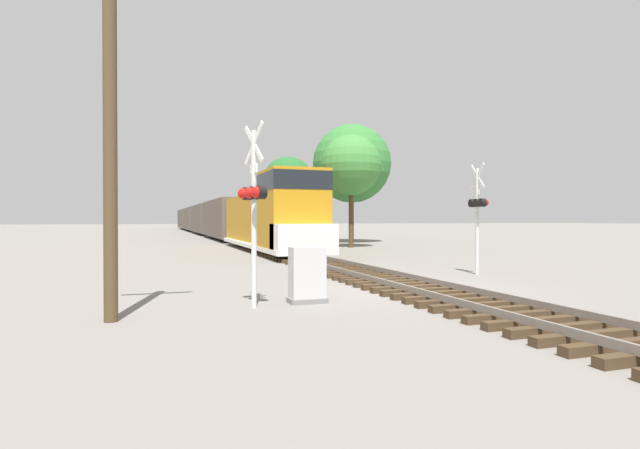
{
  "coord_description": "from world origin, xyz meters",
  "views": [
    {
      "loc": [
        -6.97,
        -12.59,
        2.01
      ],
      "look_at": [
        -1.55,
        3.27,
        1.83
      ],
      "focal_mm": 28.0,
      "sensor_mm": 36.0,
      "label": 1
    }
  ],
  "objects_px": {
    "utility_pole": "(110,122)",
    "tree_far_right": "(351,165)",
    "crossing_signal_far": "(478,208)",
    "crossing_signal_near": "(253,199)",
    "tree_mid_background": "(352,164)",
    "tree_deep_background": "(288,184)",
    "relay_cabinet": "(307,275)",
    "freight_train": "(207,219)"
  },
  "relations": [
    {
      "from": "relay_cabinet",
      "to": "utility_pole",
      "type": "xyz_separation_m",
      "value": [
        -4.3,
        -0.87,
        3.24
      ]
    },
    {
      "from": "crossing_signal_far",
      "to": "relay_cabinet",
      "type": "xyz_separation_m",
      "value": [
        -7.7,
        -3.84,
        -1.77
      ]
    },
    {
      "from": "tree_deep_background",
      "to": "crossing_signal_near",
      "type": "bearing_deg",
      "value": -106.24
    },
    {
      "from": "crossing_signal_near",
      "to": "tree_deep_background",
      "type": "distance_m",
      "value": 44.93
    },
    {
      "from": "crossing_signal_near",
      "to": "tree_mid_background",
      "type": "distance_m",
      "value": 32.32
    },
    {
      "from": "tree_far_right",
      "to": "tree_mid_background",
      "type": "bearing_deg",
      "value": 67.02
    },
    {
      "from": "utility_pole",
      "to": "tree_far_right",
      "type": "relative_size",
      "value": 0.94
    },
    {
      "from": "crossing_signal_far",
      "to": "tree_mid_background",
      "type": "relative_size",
      "value": 0.4
    },
    {
      "from": "freight_train",
      "to": "utility_pole",
      "type": "xyz_separation_m",
      "value": [
        -7.7,
        -54.9,
        1.89
      ]
    },
    {
      "from": "freight_train",
      "to": "tree_mid_background",
      "type": "xyz_separation_m",
      "value": [
        9.53,
        -25.67,
        4.77
      ]
    },
    {
      "from": "utility_pole",
      "to": "tree_deep_background",
      "type": "distance_m",
      "value": 46.27
    },
    {
      "from": "freight_train",
      "to": "crossing_signal_far",
      "type": "xyz_separation_m",
      "value": [
        4.31,
        -50.18,
        0.42
      ]
    },
    {
      "from": "tree_deep_background",
      "to": "tree_far_right",
      "type": "bearing_deg",
      "value": -93.3
    },
    {
      "from": "freight_train",
      "to": "relay_cabinet",
      "type": "xyz_separation_m",
      "value": [
        -3.39,
        -54.02,
        -1.35
      ]
    },
    {
      "from": "crossing_signal_far",
      "to": "tree_deep_background",
      "type": "height_order",
      "value": "tree_deep_background"
    },
    {
      "from": "crossing_signal_far",
      "to": "utility_pole",
      "type": "distance_m",
      "value": 12.98
    },
    {
      "from": "crossing_signal_near",
      "to": "relay_cabinet",
      "type": "xyz_separation_m",
      "value": [
        1.38,
        0.31,
        -1.8
      ]
    },
    {
      "from": "crossing_signal_far",
      "to": "tree_deep_background",
      "type": "distance_m",
      "value": 39.17
    },
    {
      "from": "tree_deep_background",
      "to": "tree_mid_background",
      "type": "bearing_deg",
      "value": -82.92
    },
    {
      "from": "tree_far_right",
      "to": "tree_deep_background",
      "type": "distance_m",
      "value": 21.49
    },
    {
      "from": "utility_pole",
      "to": "tree_far_right",
      "type": "height_order",
      "value": "tree_far_right"
    },
    {
      "from": "crossing_signal_far",
      "to": "tree_far_right",
      "type": "relative_size",
      "value": 0.5
    },
    {
      "from": "utility_pole",
      "to": "tree_far_right",
      "type": "xyz_separation_m",
      "value": [
        14.21,
        22.11,
        1.91
      ]
    },
    {
      "from": "freight_train",
      "to": "crossing_signal_far",
      "type": "height_order",
      "value": "freight_train"
    },
    {
      "from": "tree_deep_background",
      "to": "crossing_signal_far",
      "type": "bearing_deg",
      "value": -95.07
    },
    {
      "from": "utility_pole",
      "to": "crossing_signal_far",
      "type": "bearing_deg",
      "value": 21.43
    },
    {
      "from": "utility_pole",
      "to": "tree_mid_background",
      "type": "relative_size",
      "value": 0.74
    },
    {
      "from": "utility_pole",
      "to": "tree_far_right",
      "type": "bearing_deg",
      "value": 57.27
    },
    {
      "from": "freight_train",
      "to": "tree_deep_background",
      "type": "bearing_deg",
      "value": -55.62
    },
    {
      "from": "crossing_signal_near",
      "to": "crossing_signal_far",
      "type": "xyz_separation_m",
      "value": [
        9.08,
        4.15,
        -0.03
      ]
    },
    {
      "from": "crossing_signal_far",
      "to": "tree_mid_background",
      "type": "height_order",
      "value": "tree_mid_background"
    },
    {
      "from": "crossing_signal_far",
      "to": "relay_cabinet",
      "type": "bearing_deg",
      "value": 122.55
    },
    {
      "from": "freight_train",
      "to": "crossing_signal_far",
      "type": "bearing_deg",
      "value": -85.09
    },
    {
      "from": "crossing_signal_near",
      "to": "relay_cabinet",
      "type": "height_order",
      "value": "crossing_signal_near"
    },
    {
      "from": "freight_train",
      "to": "tree_far_right",
      "type": "bearing_deg",
      "value": -78.76
    },
    {
      "from": "relay_cabinet",
      "to": "tree_far_right",
      "type": "relative_size",
      "value": 0.17
    },
    {
      "from": "crossing_signal_near",
      "to": "tree_far_right",
      "type": "xyz_separation_m",
      "value": [
        11.29,
        21.55,
        3.35
      ]
    },
    {
      "from": "crossing_signal_near",
      "to": "crossing_signal_far",
      "type": "relative_size",
      "value": 1.04
    },
    {
      "from": "relay_cabinet",
      "to": "crossing_signal_far",
      "type": "bearing_deg",
      "value": 26.5
    },
    {
      "from": "freight_train",
      "to": "relay_cabinet",
      "type": "distance_m",
      "value": 54.15
    },
    {
      "from": "tree_mid_background",
      "to": "utility_pole",
      "type": "bearing_deg",
      "value": -120.52
    },
    {
      "from": "tree_mid_background",
      "to": "tree_deep_background",
      "type": "height_order",
      "value": "tree_mid_background"
    }
  ]
}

